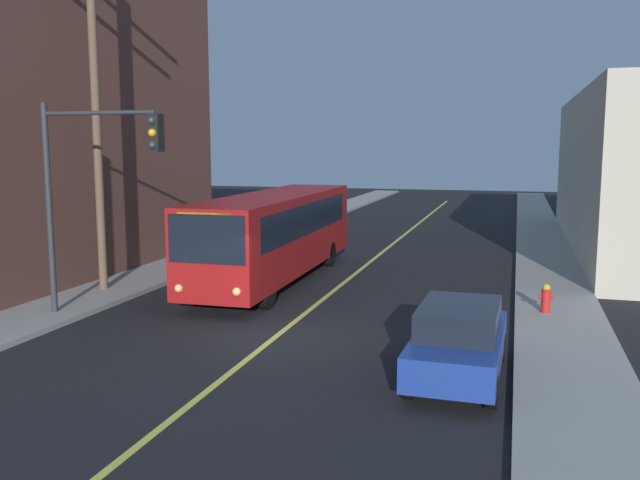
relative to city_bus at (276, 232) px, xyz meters
The scene contains 9 objects.
ground_plane 7.76m from the city_bus, 70.61° to the right, with size 120.00×120.00×0.00m, color black.
sidewalk_left 5.82m from the city_bus, 148.70° to the left, with size 2.50×90.00×0.15m, color gray.
sidewalk_right 10.32m from the city_bus, 16.48° to the left, with size 2.50×90.00×0.15m, color gray.
lane_stripe_center 8.47m from the city_bus, 72.38° to the left, with size 0.16×60.00×0.01m, color #D8CC4C.
city_bus is the anchor object (origin of this frame).
parked_car_blue 11.57m from the city_bus, 50.41° to the right, with size 1.91×4.45×1.62m.
utility_pole_near 7.59m from the city_bus, 143.63° to the right, with size 2.40×0.28×11.35m.
traffic_signal_left_corner 7.79m from the city_bus, 113.18° to the right, with size 3.75×0.48×6.00m.
fire_hydrant 9.87m from the city_bus, 17.24° to the right, with size 0.44×0.26×0.84m.
Camera 1 is at (5.91, -16.15, 4.99)m, focal length 38.18 mm.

